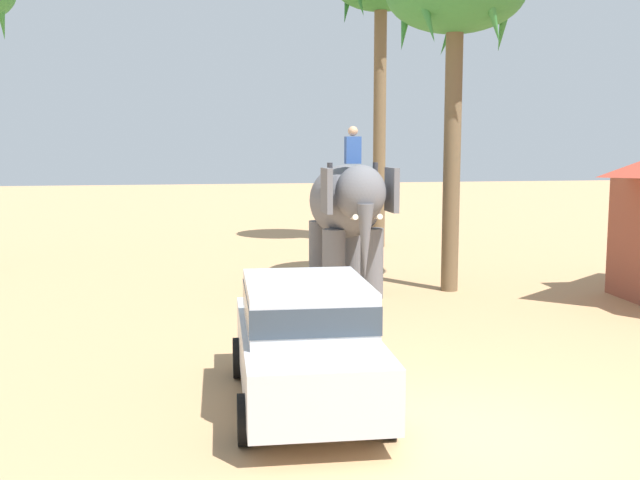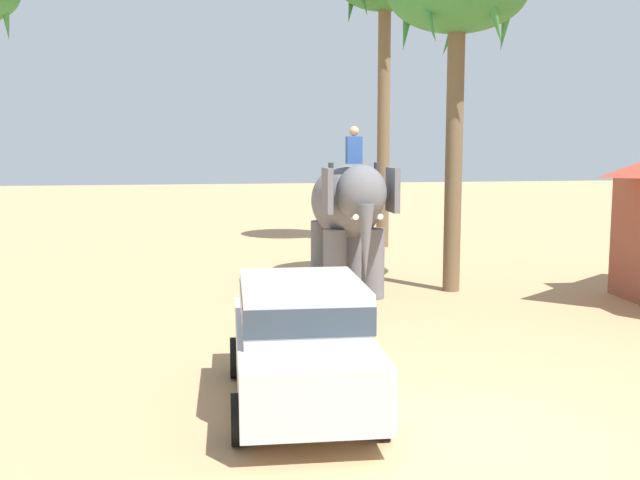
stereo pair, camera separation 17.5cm
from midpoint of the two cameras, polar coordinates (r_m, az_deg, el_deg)
name	(u,v)px [view 1 (the left image)]	position (r m, az deg, el deg)	size (l,w,h in m)	color
ground_plane	(470,436)	(9.30, 10.94, -14.61)	(120.00, 120.00, 0.00)	tan
car_sedan_foreground	(306,337)	(9.89, -1.64, -7.48)	(2.06, 4.19, 1.70)	#B7BABF
elephant_with_mahout	(347,209)	(17.23, 1.78, 2.41)	(1.65, 3.88, 3.88)	slate
palm_tree_behind_elephant	(455,3)	(18.03, 10.10, 17.56)	(3.20, 3.20, 7.82)	brown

